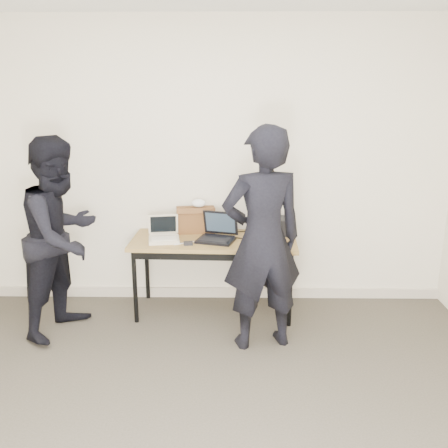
{
  "coord_description": "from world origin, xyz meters",
  "views": [
    {
      "loc": [
        0.16,
        -2.44,
        2.09
      ],
      "look_at": [
        0.1,
        1.6,
        0.95
      ],
      "focal_mm": 40.0,
      "sensor_mm": 36.0,
      "label": 1
    }
  ],
  "objects_px": {
    "laptop_right": "(268,229)",
    "person_typist": "(262,240)",
    "desk": "(214,245)",
    "equipment_box": "(281,226)",
    "laptop_center": "(217,234)",
    "leather_satchel": "(196,219)",
    "laptop_beige": "(164,236)",
    "person_observer": "(62,237)"
  },
  "relations": [
    {
      "from": "laptop_right",
      "to": "person_typist",
      "type": "xyz_separation_m",
      "value": [
        -0.1,
        -0.77,
        0.13
      ]
    },
    {
      "from": "desk",
      "to": "equipment_box",
      "type": "bearing_deg",
      "value": 19.15
    },
    {
      "from": "laptop_center",
      "to": "equipment_box",
      "type": "height_order",
      "value": "laptop_center"
    },
    {
      "from": "desk",
      "to": "laptop_center",
      "type": "xyz_separation_m",
      "value": [
        0.03,
        -0.01,
        0.12
      ]
    },
    {
      "from": "laptop_right",
      "to": "person_typist",
      "type": "distance_m",
      "value": 0.78
    },
    {
      "from": "laptop_right",
      "to": "equipment_box",
      "type": "relative_size",
      "value": 1.72
    },
    {
      "from": "leather_satchel",
      "to": "laptop_beige",
      "type": "bearing_deg",
      "value": -143.77
    },
    {
      "from": "desk",
      "to": "person_observer",
      "type": "height_order",
      "value": "person_observer"
    },
    {
      "from": "laptop_center",
      "to": "person_observer",
      "type": "xyz_separation_m",
      "value": [
        -1.3,
        -0.34,
        0.07
      ]
    },
    {
      "from": "laptop_right",
      "to": "person_observer",
      "type": "bearing_deg",
      "value": 153.1
    },
    {
      "from": "equipment_box",
      "to": "person_typist",
      "type": "relative_size",
      "value": 0.15
    },
    {
      "from": "laptop_right",
      "to": "equipment_box",
      "type": "bearing_deg",
      "value": -32.75
    },
    {
      "from": "laptop_beige",
      "to": "person_typist",
      "type": "distance_m",
      "value": 1.04
    },
    {
      "from": "laptop_beige",
      "to": "leather_satchel",
      "type": "height_order",
      "value": "leather_satchel"
    },
    {
      "from": "laptop_center",
      "to": "person_typist",
      "type": "xyz_separation_m",
      "value": [
        0.37,
        -0.59,
        0.13
      ]
    },
    {
      "from": "desk",
      "to": "laptop_beige",
      "type": "xyz_separation_m",
      "value": [
        -0.45,
        -0.04,
        0.1
      ]
    },
    {
      "from": "equipment_box",
      "to": "laptop_center",
      "type": "bearing_deg",
      "value": -161.39
    },
    {
      "from": "desk",
      "to": "laptop_center",
      "type": "height_order",
      "value": "laptop_center"
    },
    {
      "from": "desk",
      "to": "person_typist",
      "type": "xyz_separation_m",
      "value": [
        0.41,
        -0.6,
        0.24
      ]
    },
    {
      "from": "laptop_center",
      "to": "leather_satchel",
      "type": "relative_size",
      "value": 1.04
    },
    {
      "from": "desk",
      "to": "person_observer",
      "type": "bearing_deg",
      "value": -162.29
    },
    {
      "from": "laptop_center",
      "to": "equipment_box",
      "type": "bearing_deg",
      "value": 34.93
    },
    {
      "from": "desk",
      "to": "laptop_right",
      "type": "distance_m",
      "value": 0.54
    },
    {
      "from": "desk",
      "to": "person_observer",
      "type": "relative_size",
      "value": 0.9
    },
    {
      "from": "person_typist",
      "to": "laptop_center",
      "type": "bearing_deg",
      "value": -73.32
    },
    {
      "from": "laptop_right",
      "to": "equipment_box",
      "type": "distance_m",
      "value": 0.13
    },
    {
      "from": "leather_satchel",
      "to": "person_typist",
      "type": "height_order",
      "value": "person_typist"
    },
    {
      "from": "leather_satchel",
      "to": "person_observer",
      "type": "bearing_deg",
      "value": -159.68
    },
    {
      "from": "equipment_box",
      "to": "person_observer",
      "type": "distance_m",
      "value": 1.98
    },
    {
      "from": "person_observer",
      "to": "laptop_beige",
      "type": "bearing_deg",
      "value": -47.69
    },
    {
      "from": "laptop_center",
      "to": "person_typist",
      "type": "distance_m",
      "value": 0.71
    },
    {
      "from": "person_observer",
      "to": "laptop_right",
      "type": "bearing_deg",
      "value": -52.51
    },
    {
      "from": "desk",
      "to": "laptop_beige",
      "type": "bearing_deg",
      "value": -173.31
    },
    {
      "from": "laptop_beige",
      "to": "person_typist",
      "type": "relative_size",
      "value": 0.17
    },
    {
      "from": "desk",
      "to": "leather_satchel",
      "type": "xyz_separation_m",
      "value": [
        -0.18,
        0.23,
        0.19
      ]
    },
    {
      "from": "laptop_right",
      "to": "person_typist",
      "type": "relative_size",
      "value": 0.25
    },
    {
      "from": "leather_satchel",
      "to": "person_typist",
      "type": "relative_size",
      "value": 0.21
    },
    {
      "from": "laptop_beige",
      "to": "equipment_box",
      "type": "bearing_deg",
      "value": 2.84
    },
    {
      "from": "laptop_right",
      "to": "person_observer",
      "type": "height_order",
      "value": "person_observer"
    },
    {
      "from": "desk",
      "to": "person_observer",
      "type": "distance_m",
      "value": 1.33
    },
    {
      "from": "laptop_center",
      "to": "person_typist",
      "type": "relative_size",
      "value": 0.22
    },
    {
      "from": "person_observer",
      "to": "equipment_box",
      "type": "bearing_deg",
      "value": -52.89
    }
  ]
}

